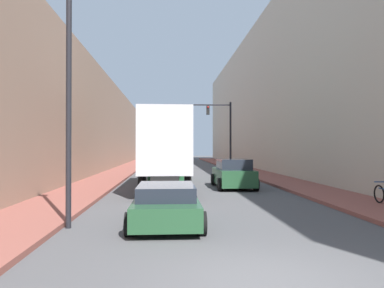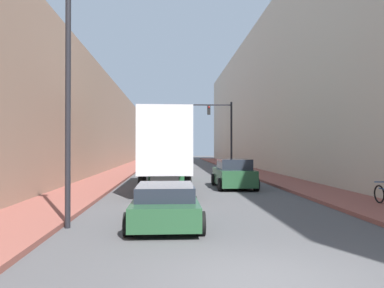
# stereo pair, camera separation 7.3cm
# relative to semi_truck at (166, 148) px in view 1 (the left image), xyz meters

# --- Properties ---
(ground_plane) EXTENTS (200.00, 200.00, 0.00)m
(ground_plane) POSITION_rel_semi_truck_xyz_m (1.78, -15.79, -2.32)
(ground_plane) COLOR #4C4C4F
(sidewalk_right) EXTENTS (2.85, 80.00, 0.15)m
(sidewalk_right) POSITION_rel_semi_truck_xyz_m (7.87, 14.21, -2.24)
(sidewalk_right) COLOR brown
(sidewalk_right) RESTS_ON ground
(sidewalk_left) EXTENTS (2.85, 80.00, 0.15)m
(sidewalk_left) POSITION_rel_semi_truck_xyz_m (-4.32, 14.21, -2.24)
(sidewalk_left) COLOR brown
(sidewalk_left) RESTS_ON ground
(building_right) EXTENTS (6.00, 80.00, 15.51)m
(building_right) POSITION_rel_semi_truck_xyz_m (12.30, 14.21, 5.44)
(building_right) COLOR #BCB29E
(building_right) RESTS_ON ground
(building_left) EXTENTS (6.00, 80.00, 9.42)m
(building_left) POSITION_rel_semi_truck_xyz_m (-8.74, 14.21, 2.39)
(building_left) COLOR #997A66
(building_left) RESTS_ON ground
(semi_truck) EXTENTS (2.48, 12.31, 4.21)m
(semi_truck) POSITION_rel_semi_truck_xyz_m (0.00, 0.00, 0.00)
(semi_truck) COLOR silver
(semi_truck) RESTS_ON ground
(sedan_car) EXTENTS (2.15, 4.43, 1.22)m
(sedan_car) POSITION_rel_semi_truck_xyz_m (0.09, -10.69, -1.72)
(sedan_car) COLOR #234C2D
(sedan_car) RESTS_ON ground
(suv_car) EXTENTS (2.18, 4.45, 1.68)m
(suv_car) POSITION_rel_semi_truck_xyz_m (3.91, -0.70, -1.52)
(suv_car) COLOR #234C2D
(suv_car) RESTS_ON ground
(traffic_signal_gantry) EXTENTS (6.80, 0.35, 6.83)m
(traffic_signal_gantry) POSITION_rel_semi_truck_xyz_m (4.73, 14.39, 2.41)
(traffic_signal_gantry) COLOR black
(traffic_signal_gantry) RESTS_ON ground
(street_lamp) EXTENTS (0.44, 0.44, 8.17)m
(street_lamp) POSITION_rel_semi_truck_xyz_m (-2.74, -11.11, 2.79)
(street_lamp) COLOR black
(street_lamp) RESTS_ON ground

